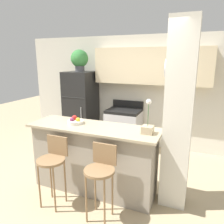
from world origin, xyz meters
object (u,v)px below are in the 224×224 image
(bar_stool_right, at_px, (101,171))
(fruit_bowl, at_px, (75,121))
(potted_plant_on_fridge, at_px, (80,59))
(orchid_vase, at_px, (148,126))
(refrigerator, at_px, (81,108))
(bar_stool_left, at_px, (53,161))
(stove_range, at_px, (124,128))

(bar_stool_right, xyz_separation_m, fruit_bowl, (-0.69, 0.55, 0.43))
(potted_plant_on_fridge, xyz_separation_m, orchid_vase, (2.04, -1.72, -0.86))
(orchid_vase, xyz_separation_m, fruit_bowl, (-1.15, 0.03, -0.06))
(refrigerator, bearing_deg, potted_plant_on_fridge, 114.83)
(bar_stool_right, bearing_deg, refrigerator, 125.23)
(orchid_vase, bearing_deg, bar_stool_left, -156.40)
(bar_stool_left, height_order, orchid_vase, orchid_vase)
(stove_range, bearing_deg, bar_stool_right, -77.57)
(potted_plant_on_fridge, distance_m, fruit_bowl, 2.13)
(bar_stool_right, distance_m, fruit_bowl, 0.98)
(refrigerator, height_order, bar_stool_right, refrigerator)
(stove_range, xyz_separation_m, bar_stool_left, (-0.23, -2.31, 0.20))
(refrigerator, xyz_separation_m, potted_plant_on_fridge, (-0.00, 0.00, 1.15))
(refrigerator, distance_m, potted_plant_on_fridge, 1.15)
(bar_stool_left, height_order, potted_plant_on_fridge, potted_plant_on_fridge)
(refrigerator, height_order, fruit_bowl, refrigerator)
(refrigerator, xyz_separation_m, stove_range, (1.08, 0.06, -0.41))
(potted_plant_on_fridge, relative_size, orchid_vase, 1.05)
(stove_range, bearing_deg, potted_plant_on_fridge, -176.75)
(potted_plant_on_fridge, distance_m, orchid_vase, 2.81)
(bar_stool_right, relative_size, potted_plant_on_fridge, 1.98)
(refrigerator, distance_m, stove_range, 1.15)
(fruit_bowl, bearing_deg, orchid_vase, -1.39)
(refrigerator, xyz_separation_m, bar_stool_right, (1.59, -2.24, -0.21))
(bar_stool_left, relative_size, fruit_bowl, 3.90)
(stove_range, relative_size, bar_stool_right, 1.09)
(potted_plant_on_fridge, height_order, fruit_bowl, potted_plant_on_fridge)
(stove_range, height_order, bar_stool_left, stove_range)
(fruit_bowl, bearing_deg, stove_range, 84.06)
(bar_stool_left, xyz_separation_m, orchid_vase, (1.19, 0.52, 0.49))
(bar_stool_left, bearing_deg, potted_plant_on_fridge, 110.77)
(bar_stool_right, height_order, fruit_bowl, fruit_bowl)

